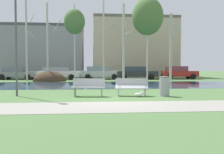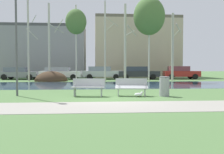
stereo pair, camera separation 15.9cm
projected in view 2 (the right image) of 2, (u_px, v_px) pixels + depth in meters
The scene contains 23 objects.
ground_plane at pixel (103, 84), 21.02m from camera, with size 120.00×120.00×0.00m, color #4C703D.
paved_path_strip at pixel (116, 107), 8.78m from camera, with size 60.00×2.45×0.01m, color gray.
river_band at pixel (104, 85), 19.68m from camera, with size 80.00×7.99×0.01m, color #2D475B.
soil_mound at pixel (51, 81), 24.88m from camera, with size 3.34×2.92×2.06m, color #423021.
bench_left at pixel (88, 87), 11.90m from camera, with size 1.66×0.76×0.87m.
bench_right at pixel (131, 86), 12.06m from camera, with size 1.66×0.75×0.87m.
trash_bin at pixel (164, 86), 11.93m from camera, with size 0.51×0.51×0.97m.
seagull at pixel (139, 94), 11.61m from camera, with size 0.45×0.17×0.26m.
streetlamp at pixel (16, 22), 11.94m from camera, with size 0.32×0.32×5.47m.
birch_far_left at pixel (28, 39), 24.70m from camera, with size 1.12×1.87×8.45m.
birch_left at pixel (50, 41), 24.53m from camera, with size 1.59×2.89×7.88m.
birch_center_left at pixel (76, 22), 24.39m from camera, with size 2.11×2.11×7.69m.
birch_center at pixel (105, 40), 24.94m from camera, with size 1.48×2.29×8.23m.
birch_center_right at pixel (125, 42), 25.78m from camera, with size 1.34×2.29×8.14m.
birch_right at pixel (149, 16), 24.71m from camera, with size 3.19×3.19×8.53m.
birch_far_right at pixel (173, 46), 25.67m from camera, with size 0.99×1.69×7.12m.
parked_van_nearest_grey at pixel (19, 73), 28.06m from camera, with size 4.54×2.37×1.41m.
parked_sedan_second_white at pixel (60, 73), 28.13m from camera, with size 4.87×2.38×1.43m.
parked_hatch_third_silver at pixel (102, 72), 28.74m from camera, with size 4.75×2.33×1.51m.
parked_wagon_fourth_dark at pixel (138, 73), 28.60m from camera, with size 4.88×2.36×1.51m.
parked_suv_fifth_red at pixel (180, 72), 29.17m from camera, with size 4.29×2.41×1.54m.
building_grey_warehouse at pixel (41, 52), 35.91m from camera, with size 13.04×6.44×7.41m.
building_beige_block at pixel (135, 48), 36.23m from camera, with size 11.93×7.24×8.54m.
Camera 2 is at (-0.77, -10.98, 1.43)m, focal length 38.93 mm.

